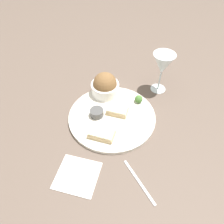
# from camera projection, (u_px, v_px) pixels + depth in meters

# --- Properties ---
(ground_plane) EXTENTS (4.00, 4.00, 0.00)m
(ground_plane) POSITION_uv_depth(u_px,v_px,m) (112.00, 118.00, 0.86)
(ground_plane) COLOR brown
(dinner_plate) EXTENTS (0.34, 0.34, 0.01)m
(dinner_plate) POSITION_uv_depth(u_px,v_px,m) (112.00, 117.00, 0.85)
(dinner_plate) COLOR silver
(dinner_plate) RESTS_ON ground_plane
(salad_bowl) EXTENTS (0.12, 0.12, 0.10)m
(salad_bowl) POSITION_uv_depth(u_px,v_px,m) (105.00, 86.00, 0.91)
(salad_bowl) COLOR white
(salad_bowl) RESTS_ON dinner_plate
(sauce_ramekin) EXTENTS (0.05, 0.05, 0.03)m
(sauce_ramekin) POSITION_uv_depth(u_px,v_px,m) (97.00, 112.00, 0.83)
(sauce_ramekin) COLOR #4C4C4C
(sauce_ramekin) RESTS_ON dinner_plate
(cheese_toast_near) EXTENTS (0.11, 0.09, 0.03)m
(cheese_toast_near) POSITION_uv_depth(u_px,v_px,m) (102.00, 133.00, 0.77)
(cheese_toast_near) COLOR #D1B27F
(cheese_toast_near) RESTS_ON dinner_plate
(cheese_toast_far) EXTENTS (0.09, 0.08, 0.03)m
(cheese_toast_far) POSITION_uv_depth(u_px,v_px,m) (117.00, 110.00, 0.85)
(cheese_toast_far) COLOR #D1B27F
(cheese_toast_far) RESTS_ON dinner_plate
(wine_glass) EXTENTS (0.09, 0.09, 0.18)m
(wine_glass) POSITION_uv_depth(u_px,v_px,m) (163.00, 65.00, 0.88)
(wine_glass) COLOR silver
(wine_glass) RESTS_ON ground_plane
(garnish) EXTENTS (0.03, 0.03, 0.03)m
(garnish) POSITION_uv_depth(u_px,v_px,m) (139.00, 99.00, 0.89)
(garnish) COLOR #477533
(garnish) RESTS_ON dinner_plate
(napkin) EXTENTS (0.17, 0.17, 0.01)m
(napkin) POSITION_uv_depth(u_px,v_px,m) (77.00, 175.00, 0.69)
(napkin) COLOR white
(napkin) RESTS_ON ground_plane
(fork) EXTENTS (0.06, 0.16, 0.01)m
(fork) POSITION_uv_depth(u_px,v_px,m) (139.00, 181.00, 0.68)
(fork) COLOR silver
(fork) RESTS_ON ground_plane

